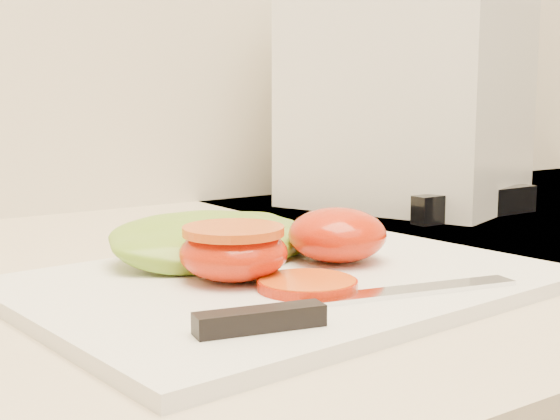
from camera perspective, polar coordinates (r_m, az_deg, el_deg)
cutting_board at (r=0.55m, az=0.60°, el=-5.30°), size 0.38×0.29×0.01m
tomato_half_dome at (r=0.59m, az=4.21°, el=-1.81°), size 0.07×0.07×0.04m
tomato_half_cut at (r=0.53m, az=-3.43°, el=-2.98°), size 0.07×0.07×0.04m
tomato_slice_0 at (r=0.51m, az=2.01°, el=-5.46°), size 0.06×0.06×0.01m
lettuce_leaf_0 at (r=0.59m, az=-5.24°, el=-2.29°), size 0.16×0.11×0.03m
lettuce_leaf_1 at (r=0.62m, az=-2.06°, el=-1.90°), size 0.14×0.11×0.03m
knife at (r=0.45m, az=3.34°, el=-7.09°), size 0.23×0.05×0.01m
appliance at (r=0.95m, az=9.20°, el=9.35°), size 0.28×0.30×0.30m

